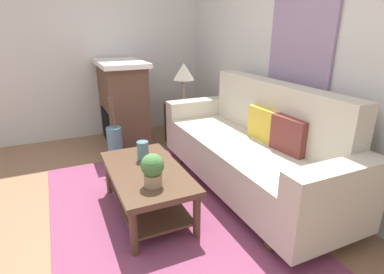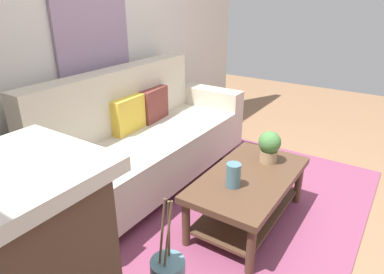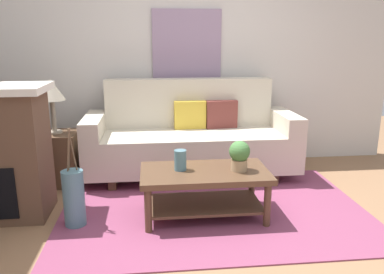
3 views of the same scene
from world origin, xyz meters
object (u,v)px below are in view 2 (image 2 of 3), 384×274
potted_plant_tabletop (269,146)px  framed_painting (92,23)px  coffee_table (248,188)px  couch (140,143)px  throw_pillow_maroon (153,104)px  throw_pillow_mustard (128,115)px  tabletop_vase (233,175)px

potted_plant_tabletop → framed_painting: 1.84m
coffee_table → framed_painting: framed_painting is taller
coffee_table → potted_plant_tabletop: size_ratio=4.20×
couch → coffee_table: 1.10m
coffee_table → potted_plant_tabletop: 0.39m
potted_plant_tabletop → throw_pillow_maroon: bearing=86.8°
couch → coffee_table: couch is taller
coffee_table → throw_pillow_maroon: bearing=73.4°
couch → throw_pillow_mustard: (-0.00, 0.13, 0.25)m
throw_pillow_mustard → coffee_table: 1.27m
potted_plant_tabletop → framed_painting: framed_painting is taller
tabletop_vase → framed_painting: bearing=82.4°
throw_pillow_mustard → throw_pillow_maroon: same height
throw_pillow_maroon → coffee_table: bearing=-106.6°
couch → coffee_table: (0.00, -1.09, -0.12)m
couch → framed_painting: framed_painting is taller
couch → tabletop_vase: (-0.20, -1.06, 0.09)m
throw_pillow_maroon → tabletop_vase: (-0.57, -1.18, -0.16)m
tabletop_vase → throw_pillow_mustard: bearing=80.2°
couch → throw_pillow_mustard: bearing=90.0°
couch → throw_pillow_mustard: 0.28m
coffee_table → potted_plant_tabletop: potted_plant_tabletop is taller
couch → tabletop_vase: couch is taller
coffee_table → framed_painting: 1.93m
couch → potted_plant_tabletop: (0.30, -1.12, 0.14)m
throw_pillow_maroon → framed_painting: 0.92m
coffee_table → tabletop_vase: tabletop_vase is taller
throw_pillow_maroon → framed_painting: size_ratio=0.44×
potted_plant_tabletop → tabletop_vase: bearing=172.6°
tabletop_vase → potted_plant_tabletop: 0.51m
couch → framed_painting: 1.13m
throw_pillow_maroon → throw_pillow_mustard: bearing=180.0°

